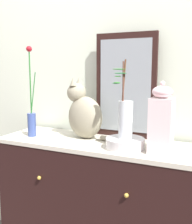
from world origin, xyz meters
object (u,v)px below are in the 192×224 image
(cat_sitting, at_px, (84,113))
(bowl_porcelain, at_px, (125,143))
(mirror_leaning, at_px, (125,86))
(jar_lidded_porcelain, at_px, (161,121))
(sideboard, at_px, (96,211))
(vase_glass_clear, at_px, (125,116))
(vase_slim_green, at_px, (32,116))

(cat_sitting, bearing_deg, bowl_porcelain, -20.23)
(mirror_leaning, xyz_separation_m, jar_lidded_porcelain, (0.28, -0.25, -0.16))
(jar_lidded_porcelain, bearing_deg, cat_sitting, 167.20)
(sideboard, bearing_deg, cat_sitting, 155.84)
(bowl_porcelain, relative_size, vase_glass_clear, 0.50)
(mirror_leaning, height_order, vase_slim_green, mirror_leaning)
(vase_slim_green, relative_size, vase_glass_clear, 1.35)
(mirror_leaning, relative_size, vase_slim_green, 1.14)
(vase_slim_green, distance_m, vase_glass_clear, 0.64)
(cat_sitting, relative_size, vase_slim_green, 0.73)
(cat_sitting, xyz_separation_m, vase_slim_green, (-0.33, -0.10, -0.02))
(vase_glass_clear, relative_size, jar_lidded_porcelain, 1.14)
(mirror_leaning, distance_m, vase_glass_clear, 0.31)
(cat_sitting, height_order, vase_slim_green, vase_slim_green)
(sideboard, height_order, vase_slim_green, vase_slim_green)
(bowl_porcelain, distance_m, vase_glass_clear, 0.15)
(mirror_leaning, relative_size, jar_lidded_porcelain, 1.75)
(sideboard, distance_m, cat_sitting, 0.62)
(mirror_leaning, height_order, jar_lidded_porcelain, mirror_leaning)
(cat_sitting, bearing_deg, vase_slim_green, -162.53)
(mirror_leaning, bearing_deg, jar_lidded_porcelain, -41.89)
(cat_sitting, bearing_deg, mirror_leaning, 31.92)
(bowl_porcelain, bearing_deg, sideboard, 161.80)
(cat_sitting, height_order, jar_lidded_porcelain, cat_sitting)
(mirror_leaning, relative_size, bowl_porcelain, 3.06)
(sideboard, distance_m, vase_slim_green, 0.73)
(cat_sitting, relative_size, bowl_porcelain, 1.96)
(vase_glass_clear, bearing_deg, mirror_leaning, 108.91)
(mirror_leaning, xyz_separation_m, cat_sitting, (-0.22, -0.14, -0.17))
(cat_sitting, distance_m, vase_glass_clear, 0.33)
(sideboard, height_order, jar_lidded_porcelain, jar_lidded_porcelain)
(sideboard, relative_size, vase_slim_green, 2.12)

